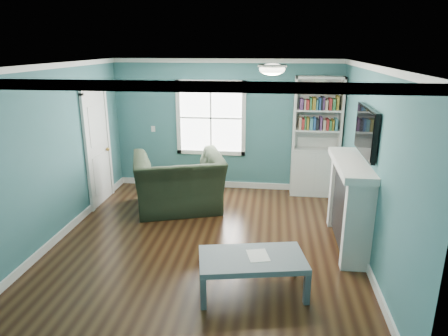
# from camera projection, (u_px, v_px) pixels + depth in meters

# --- Properties ---
(floor) EXTENTS (5.00, 5.00, 0.00)m
(floor) POSITION_uv_depth(u_px,v_px,m) (206.00, 243.00, 6.00)
(floor) COLOR black
(floor) RESTS_ON ground
(room_walls) EXTENTS (5.00, 5.00, 5.00)m
(room_walls) POSITION_uv_depth(u_px,v_px,m) (204.00, 140.00, 5.53)
(room_walls) COLOR #356D6E
(room_walls) RESTS_ON ground
(trim) EXTENTS (4.50, 5.00, 2.60)m
(trim) POSITION_uv_depth(u_px,v_px,m) (205.00, 164.00, 5.64)
(trim) COLOR white
(trim) RESTS_ON ground
(window) EXTENTS (1.40, 0.06, 1.50)m
(window) POSITION_uv_depth(u_px,v_px,m) (211.00, 118.00, 7.96)
(window) COLOR white
(window) RESTS_ON room_walls
(bookshelf) EXTENTS (0.90, 0.35, 2.31)m
(bookshelf) POSITION_uv_depth(u_px,v_px,m) (315.00, 149.00, 7.70)
(bookshelf) COLOR silver
(bookshelf) RESTS_ON ground
(fireplace) EXTENTS (0.44, 1.58, 1.30)m
(fireplace) POSITION_uv_depth(u_px,v_px,m) (350.00, 205.00, 5.76)
(fireplace) COLOR black
(fireplace) RESTS_ON ground
(tv) EXTENTS (0.06, 1.10, 0.65)m
(tv) POSITION_uv_depth(u_px,v_px,m) (366.00, 131.00, 5.42)
(tv) COLOR black
(tv) RESTS_ON fireplace
(door) EXTENTS (0.12, 0.98, 2.17)m
(door) POSITION_uv_depth(u_px,v_px,m) (98.00, 147.00, 7.27)
(door) COLOR silver
(door) RESTS_ON ground
(ceiling_fixture) EXTENTS (0.38, 0.38, 0.15)m
(ceiling_fixture) POSITION_uv_depth(u_px,v_px,m) (272.00, 69.00, 5.24)
(ceiling_fixture) COLOR white
(ceiling_fixture) RESTS_ON room_walls
(light_switch) EXTENTS (0.08, 0.01, 0.12)m
(light_switch) POSITION_uv_depth(u_px,v_px,m) (153.00, 129.00, 8.18)
(light_switch) COLOR white
(light_switch) RESTS_ON room_walls
(recliner) EXTENTS (1.77, 1.43, 1.34)m
(recliner) POSITION_uv_depth(u_px,v_px,m) (179.00, 173.00, 7.07)
(recliner) COLOR black
(recliner) RESTS_ON ground
(coffee_table) EXTENTS (1.36, 0.91, 0.45)m
(coffee_table) POSITION_uv_depth(u_px,v_px,m) (252.00, 261.00, 4.72)
(coffee_table) COLOR #474F55
(coffee_table) RESTS_ON ground
(paper_sheet) EXTENTS (0.31, 0.35, 0.00)m
(paper_sheet) POSITION_uv_depth(u_px,v_px,m) (258.00, 255.00, 4.73)
(paper_sheet) COLOR white
(paper_sheet) RESTS_ON coffee_table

